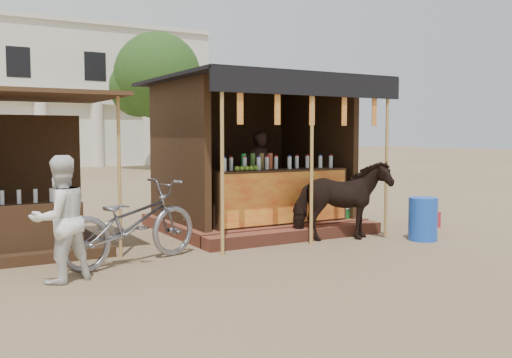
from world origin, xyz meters
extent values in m
plane|color=#846B4C|center=(0.00, 0.00, 0.00)|extent=(120.00, 120.00, 0.00)
cube|color=brown|center=(1.00, 3.50, 0.11)|extent=(3.40, 2.80, 0.22)
cube|color=brown|center=(1.00, 1.95, 0.10)|extent=(3.40, 0.35, 0.20)
cube|color=#382114|center=(1.00, 2.55, 0.69)|extent=(2.60, 0.55, 0.95)
cube|color=red|center=(1.00, 2.27, 0.69)|extent=(2.50, 0.02, 0.88)
cube|color=#382114|center=(1.00, 4.75, 1.47)|extent=(3.00, 0.12, 2.50)
cube|color=#382114|center=(-0.50, 3.50, 1.47)|extent=(0.12, 2.50, 2.50)
cube|color=#382114|center=(2.50, 3.50, 1.47)|extent=(0.12, 2.50, 2.50)
cube|color=black|center=(1.00, 3.30, 2.75)|extent=(3.60, 3.60, 0.06)
cube|color=black|center=(1.00, 1.52, 2.57)|extent=(3.60, 0.06, 0.36)
cylinder|color=tan|center=(-0.60, 1.55, 1.38)|extent=(0.06, 0.06, 2.75)
cylinder|color=tan|center=(1.00, 1.55, 1.38)|extent=(0.06, 0.06, 2.75)
cylinder|color=tan|center=(2.60, 1.55, 1.38)|extent=(0.06, 0.06, 2.75)
cube|color=red|center=(-0.30, 1.55, 2.20)|extent=(0.10, 0.02, 0.55)
cube|color=red|center=(0.35, 1.55, 2.20)|extent=(0.10, 0.02, 0.55)
cube|color=red|center=(1.00, 1.55, 2.20)|extent=(0.10, 0.02, 0.55)
cube|color=red|center=(1.65, 1.55, 2.20)|extent=(0.10, 0.02, 0.55)
cube|color=red|center=(2.30, 1.55, 2.20)|extent=(0.10, 0.02, 0.55)
imported|color=black|center=(1.21, 3.60, 1.03)|extent=(0.59, 0.39, 1.61)
cube|color=#382114|center=(-3.00, 3.20, 0.07)|extent=(2.00, 2.00, 0.15)
cube|color=#382114|center=(-3.00, 4.15, 1.05)|extent=(1.90, 0.10, 2.10)
cube|color=#472D19|center=(-3.00, 3.10, 2.35)|extent=(2.40, 2.40, 0.06)
cylinder|color=tan|center=(-1.95, 2.15, 1.18)|extent=(0.05, 0.05, 2.35)
cube|color=#382114|center=(-3.00, 2.70, 0.40)|extent=(1.20, 0.50, 0.80)
imported|color=black|center=(1.64, 1.59, 0.67)|extent=(1.73, 1.16, 1.34)
imported|color=gray|center=(-1.94, 1.66, 0.57)|extent=(2.30, 1.40, 1.14)
imported|color=white|center=(-2.98, 1.13, 0.76)|extent=(0.89, 0.78, 1.53)
cylinder|color=blue|center=(2.85, 0.92, 0.36)|extent=(0.58, 0.58, 0.72)
cube|color=#A91C2A|center=(3.95, 1.86, 0.15)|extent=(0.46, 0.48, 0.30)
cube|color=#1B7C2F|center=(2.53, 2.60, 0.20)|extent=(0.73, 0.61, 0.40)
cube|color=white|center=(2.53, 2.60, 0.43)|extent=(0.75, 0.64, 0.06)
cylinder|color=silver|center=(1.00, 26.40, 1.80)|extent=(0.70, 0.70, 3.60)
cylinder|color=silver|center=(4.00, 26.40, 1.80)|extent=(0.70, 0.70, 3.60)
cylinder|color=silver|center=(7.00, 26.40, 1.80)|extent=(0.70, 0.70, 3.60)
cylinder|color=silver|center=(10.00, 26.40, 1.80)|extent=(0.70, 0.70, 3.60)
cylinder|color=#382314|center=(6.00, 22.00, 2.00)|extent=(0.50, 0.50, 4.00)
sphere|color=#304D1A|center=(6.00, 22.00, 4.80)|extent=(4.40, 4.40, 4.40)
sphere|color=#304D1A|center=(5.20, 22.60, 4.20)|extent=(2.99, 2.99, 2.99)
camera|label=1|loc=(-4.33, -5.89, 1.76)|focal=40.00mm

